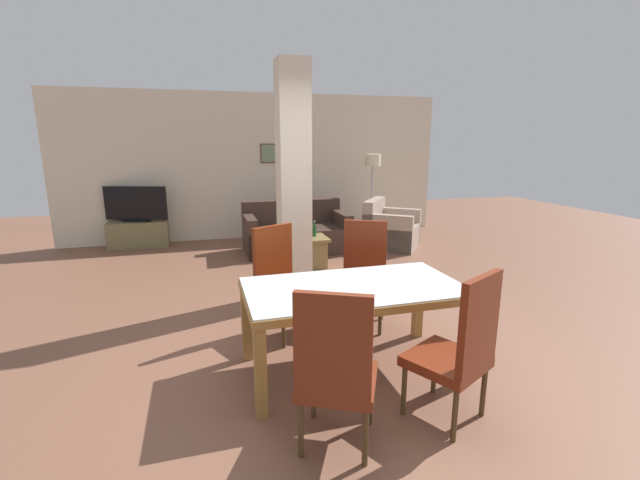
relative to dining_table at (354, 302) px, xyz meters
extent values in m
plane|color=brown|center=(0.00, 0.00, -0.58)|extent=(18.00, 18.00, 0.00)
cube|color=beige|center=(0.00, 5.22, 0.77)|extent=(7.20, 0.06, 2.70)
cube|color=brown|center=(0.25, 5.18, 1.02)|extent=(0.44, 0.02, 0.36)
cube|color=gray|center=(0.25, 5.16, 1.02)|extent=(0.40, 0.01, 0.32)
cube|color=beige|center=(-0.09, 1.77, 0.77)|extent=(0.35, 0.34, 2.70)
cube|color=olive|center=(0.00, -0.43, 0.10)|extent=(1.72, 0.06, 0.06)
cube|color=olive|center=(0.00, 0.43, 0.10)|extent=(1.72, 0.06, 0.06)
cube|color=olive|center=(-0.83, 0.00, 0.10)|extent=(0.06, 0.81, 0.06)
cube|color=olive|center=(0.83, 0.00, 0.10)|extent=(0.06, 0.81, 0.06)
cube|color=silver|center=(0.00, 0.00, 0.14)|extent=(1.70, 0.91, 0.01)
cube|color=olive|center=(-0.81, -0.41, -0.26)|extent=(0.08, 0.08, 0.65)
cube|color=olive|center=(0.81, -0.41, -0.26)|extent=(0.08, 0.08, 0.65)
cube|color=olive|center=(-0.81, 0.41, -0.26)|extent=(0.08, 0.08, 0.65)
cube|color=olive|center=(0.81, 0.41, -0.26)|extent=(0.08, 0.08, 0.65)
cube|color=maroon|center=(-0.39, -0.78, -0.18)|extent=(0.62, 0.62, 0.07)
cube|color=maroon|center=(-0.48, -0.96, 0.16)|extent=(0.41, 0.24, 0.61)
cylinder|color=#48341C|center=(-0.47, -0.52, -0.40)|extent=(0.04, 0.04, 0.37)
cylinder|color=#48341C|center=(-0.13, -0.69, -0.40)|extent=(0.04, 0.04, 0.37)
cylinder|color=#48341C|center=(-0.64, -0.86, -0.40)|extent=(0.04, 0.04, 0.37)
cylinder|color=#48341C|center=(-0.30, -1.03, -0.40)|extent=(0.04, 0.04, 0.37)
cube|color=maroon|center=(0.39, -0.74, -0.18)|extent=(0.62, 0.62, 0.07)
cube|color=maroon|center=(0.48, -0.92, 0.16)|extent=(0.41, 0.25, 0.61)
cylinder|color=#48341C|center=(0.13, -0.66, -0.40)|extent=(0.04, 0.04, 0.37)
cylinder|color=#48341C|center=(0.47, -0.48, -0.40)|extent=(0.04, 0.04, 0.37)
cylinder|color=#48341C|center=(0.31, -1.00, -0.40)|extent=(0.04, 0.04, 0.37)
cylinder|color=#48341C|center=(0.64, -0.82, -0.40)|extent=(0.04, 0.04, 0.37)
cube|color=maroon|center=(-0.39, 0.78, -0.18)|extent=(0.62, 0.62, 0.07)
cube|color=maroon|center=(-0.48, 0.96, 0.16)|extent=(0.41, 0.24, 0.61)
cylinder|color=#48341C|center=(-0.13, 0.69, -0.40)|extent=(0.04, 0.04, 0.37)
cylinder|color=#48341C|center=(-0.47, 0.52, -0.40)|extent=(0.04, 0.04, 0.37)
cylinder|color=#48341C|center=(-0.30, 1.03, -0.40)|extent=(0.04, 0.04, 0.37)
cylinder|color=#48341C|center=(-0.64, 0.86, -0.40)|extent=(0.04, 0.04, 0.37)
cube|color=maroon|center=(0.39, 0.78, -0.18)|extent=(0.62, 0.62, 0.07)
cube|color=maroon|center=(0.48, 0.96, 0.16)|extent=(0.41, 0.24, 0.61)
cylinder|color=#48341C|center=(0.47, 0.52, -0.40)|extent=(0.04, 0.04, 0.37)
cylinder|color=#48341C|center=(0.13, 0.69, -0.40)|extent=(0.04, 0.04, 0.37)
cylinder|color=#48341C|center=(0.64, 0.86, -0.40)|extent=(0.04, 0.04, 0.37)
cylinder|color=#48341C|center=(0.30, 1.03, -0.40)|extent=(0.04, 0.04, 0.37)
cube|color=#3D2A23|center=(0.42, 3.89, -0.37)|extent=(1.72, 0.91, 0.42)
cube|color=#3D2A23|center=(0.42, 4.26, 0.04)|extent=(1.72, 0.18, 0.41)
cube|color=#3D2A23|center=(1.20, 3.89, -0.26)|extent=(0.16, 0.91, 0.64)
cube|color=#3D2A23|center=(-0.37, 3.89, -0.26)|extent=(0.16, 0.91, 0.64)
cube|color=gray|center=(2.10, 3.72, -0.38)|extent=(1.23, 1.24, 0.40)
cube|color=gray|center=(1.84, 3.92, 0.03)|extent=(0.70, 0.83, 0.43)
cube|color=gray|center=(2.33, 4.02, -0.27)|extent=(0.76, 0.63, 0.64)
cube|color=gray|center=(1.87, 3.41, -0.27)|extent=(0.76, 0.63, 0.64)
cube|color=olive|center=(0.37, 2.96, -0.16)|extent=(0.60, 0.52, 0.04)
cube|color=olive|center=(0.37, 2.96, -0.38)|extent=(0.52, 0.44, 0.41)
cylinder|color=#194C23|center=(0.49, 3.00, -0.06)|extent=(0.06, 0.06, 0.16)
cylinder|color=#194C23|center=(0.49, 3.00, 0.05)|extent=(0.02, 0.02, 0.06)
cylinder|color=#B7B7BC|center=(0.49, 3.00, 0.09)|extent=(0.03, 0.03, 0.01)
cube|color=olive|center=(-2.19, 4.94, -0.35)|extent=(1.00, 0.40, 0.46)
cube|color=black|center=(-2.19, 4.94, -0.11)|extent=(0.47, 0.33, 0.03)
cube|color=black|center=(-2.19, 4.94, 0.20)|extent=(1.05, 0.38, 0.58)
cylinder|color=#B7B7BC|center=(2.04, 4.52, -0.57)|extent=(0.27, 0.27, 0.02)
cylinder|color=#B7B7BC|center=(2.04, 4.52, 0.11)|extent=(0.04, 0.04, 1.35)
cylinder|color=beige|center=(2.04, 4.52, 0.90)|extent=(0.30, 0.30, 0.22)
camera|label=1|loc=(-1.13, -3.00, 1.26)|focal=24.00mm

